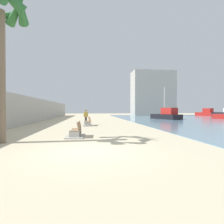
% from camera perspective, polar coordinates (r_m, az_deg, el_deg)
% --- Properties ---
extents(ground_plane, '(120.00, 120.00, 0.00)m').
position_cam_1_polar(ground_plane, '(26.20, -6.88, -3.12)').
color(ground_plane, beige).
extents(seawall, '(0.80, 64.00, 3.32)m').
position_cam_1_polar(seawall, '(27.21, -22.88, 0.48)').
color(seawall, '#ADAAA3').
rests_on(seawall, ground).
extents(bench_near, '(1.19, 2.15, 0.98)m').
position_cam_1_polar(bench_near, '(12.57, -10.67, -6.24)').
color(bench_near, '#ADAAA3').
rests_on(bench_near, ground).
extents(bench_far, '(1.30, 2.20, 0.98)m').
position_cam_1_polar(bench_far, '(21.00, -7.28, -3.43)').
color(bench_far, '#ADAAA3').
rests_on(bench_far, ground).
extents(person_walking, '(0.51, 0.27, 1.77)m').
position_cam_1_polar(person_walking, '(21.98, -7.81, -1.13)').
color(person_walking, '#333338').
rests_on(person_walking, ground).
extents(boat_mid_bay, '(3.83, 6.87, 5.82)m').
position_cam_1_polar(boat_mid_bay, '(35.88, 15.93, -0.84)').
color(boat_mid_bay, black).
rests_on(boat_mid_bay, water_bay).
extents(boat_distant, '(2.88, 6.14, 2.07)m').
position_cam_1_polar(boat_distant, '(57.58, 26.20, -0.30)').
color(boat_distant, red).
rests_on(boat_distant, water_bay).
extents(harbor_building, '(12.00, 6.00, 12.81)m').
position_cam_1_polar(harbor_building, '(57.36, 12.03, 5.37)').
color(harbor_building, '#ADAAA3').
rests_on(harbor_building, ground).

